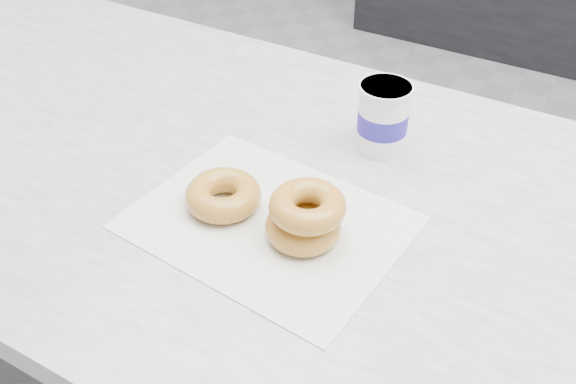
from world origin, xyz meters
name	(u,v)px	position (x,y,z in m)	size (l,w,h in m)	color
ground	(477,356)	(0.00, 0.00, 0.00)	(5.00, 5.00, 0.00)	#969698
wax_paper	(268,222)	(-0.24, -0.67, 0.90)	(0.34, 0.26, 0.00)	silver
donut_single	(223,195)	(-0.31, -0.68, 0.92)	(0.10, 0.10, 0.04)	gold
donut_stack	(305,217)	(-0.19, -0.68, 0.94)	(0.13, 0.13, 0.07)	gold
coffee_cup	(383,117)	(-0.18, -0.44, 0.95)	(0.09, 0.09, 0.11)	white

